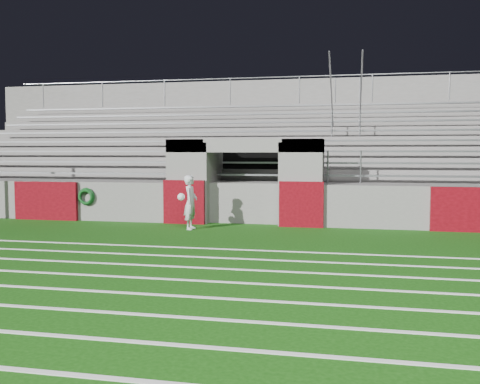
# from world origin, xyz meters

# --- Properties ---
(ground) EXTENTS (90.00, 90.00, 0.00)m
(ground) POSITION_xyz_m (0.00, 0.00, 0.00)
(ground) COLOR #12430B
(ground) RESTS_ON ground
(field_markings) EXTENTS (28.00, 8.09, 0.01)m
(field_markings) POSITION_xyz_m (0.00, -5.00, 0.01)
(field_markings) COLOR white
(field_markings) RESTS_ON ground
(stadium_structure) EXTENTS (26.00, 8.48, 5.42)m
(stadium_structure) POSITION_xyz_m (0.00, 7.97, 1.49)
(stadium_structure) COLOR slate
(stadium_structure) RESTS_ON ground
(goalkeeper_with_ball) EXTENTS (0.56, 0.58, 1.55)m
(goalkeeper_with_ball) POSITION_xyz_m (-1.27, 1.88, 0.78)
(goalkeeper_with_ball) COLOR silver
(goalkeeper_with_ball) RESTS_ON ground
(hose_coil) EXTENTS (0.57, 0.15, 0.57)m
(hose_coil) POSITION_xyz_m (-5.07, 2.93, 0.79)
(hose_coil) COLOR #0D4516
(hose_coil) RESTS_ON ground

